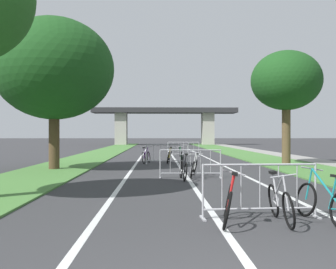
{
  "coord_description": "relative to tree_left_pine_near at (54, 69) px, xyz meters",
  "views": [
    {
      "loc": [
        -1.13,
        -3.45,
        1.62
      ],
      "look_at": [
        -0.38,
        23.61,
        1.59
      ],
      "focal_mm": 42.24,
      "sensor_mm": 36.0,
      "label": 1
    }
  ],
  "objects": [
    {
      "name": "crowd_barrier_third",
      "position": [
        5.21,
        3.36,
        -4.04
      ],
      "size": [
        2.29,
        0.48,
        1.05
      ],
      "rotation": [
        0.0,
        0.0,
        0.02
      ],
      "color": "#ADADB2",
      "rests_on": "ground"
    },
    {
      "name": "grass_verge_left",
      "position": [
        0.06,
        13.05,
        -4.54
      ],
      "size": [
        3.19,
        67.46,
        0.05
      ],
      "primitive_type": "cube",
      "color": "#477A38",
      "rests_on": "ground"
    },
    {
      "name": "lane_stripe_center",
      "position": [
        5.79,
        4.97,
        -4.56
      ],
      "size": [
        0.14,
        39.02,
        0.01
      ],
      "primitive_type": "cube",
      "color": "silver",
      "rests_on": "ground"
    },
    {
      "name": "grass_verge_right",
      "position": [
        11.52,
        13.05,
        -4.54
      ],
      "size": [
        3.19,
        67.46,
        0.05
      ],
      "primitive_type": "cube",
      "color": "#477A38",
      "rests_on": "ground"
    },
    {
      "name": "bicycle_yellow_2",
      "position": [
        5.34,
        3.9,
        -4.19
      ],
      "size": [
        0.45,
        1.73,
        0.91
      ],
      "rotation": [
        0.0,
        0.0,
        3.02
      ],
      "color": "black",
      "rests_on": "ground"
    },
    {
      "name": "tree_right_oak_mid",
      "position": [
        11.34,
        2.24,
        -0.21
      ],
      "size": [
        3.62,
        3.62,
        5.93
      ],
      "color": "brown",
      "rests_on": "ground"
    },
    {
      "name": "bicycle_green_7",
      "position": [
        5.99,
        3.73,
        -4.2
      ],
      "size": [
        0.43,
        1.69,
        0.94
      ],
      "rotation": [
        0.0,
        0.0,
        -0.12
      ],
      "color": "black",
      "rests_on": "ground"
    },
    {
      "name": "crowd_barrier_nearest",
      "position": [
        6.64,
        -10.44,
        -4.04
      ],
      "size": [
        2.3,
        0.57,
        1.05
      ],
      "rotation": [
        0.0,
        0.0,
        0.06
      ],
      "color": "#ADADB2",
      "rests_on": "ground"
    },
    {
      "name": "bicycle_silver_5",
      "position": [
        6.9,
        -10.87,
        -4.19
      ],
      "size": [
        0.44,
        1.66,
        0.95
      ],
      "rotation": [
        0.0,
        0.0,
        3.1
      ],
      "color": "black",
      "rests_on": "ground"
    },
    {
      "name": "lane_stripe_left_lane",
      "position": [
        3.51,
        4.97,
        -4.56
      ],
      "size": [
        0.14,
        39.02,
        0.01
      ],
      "primitive_type": "cube",
      "color": "silver",
      "rests_on": "ground"
    },
    {
      "name": "bicycle_red_1",
      "position": [
        5.95,
        -10.89,
        -4.19
      ],
      "size": [
        0.67,
        1.72,
        0.96
      ],
      "rotation": [
        0.0,
        0.0,
        -0.19
      ],
      "color": "black",
      "rests_on": "ground"
    },
    {
      "name": "crowd_barrier_fourth",
      "position": [
        6.55,
        10.26,
        -4.04
      ],
      "size": [
        2.3,
        0.52,
        1.05
      ],
      "rotation": [
        0.0,
        0.0,
        -0.04
      ],
      "color": "#ADADB2",
      "rests_on": "ground"
    },
    {
      "name": "crowd_barrier_second",
      "position": [
        5.89,
        -3.54,
        -4.04
      ],
      "size": [
        2.29,
        0.45,
        1.05
      ],
      "rotation": [
        0.0,
        0.0,
        -0.01
      ],
      "color": "#ADADB2",
      "rests_on": "ground"
    },
    {
      "name": "overpass_bridge",
      "position": [
        5.79,
        41.21,
        -0.52
      ],
      "size": [
        21.49,
        3.83,
        5.5
      ],
      "color": "#2D2D30",
      "rests_on": "ground"
    },
    {
      "name": "tree_left_pine_near",
      "position": [
        0.0,
        0.0,
        0.0
      ],
      "size": [
        5.41,
        5.41,
        6.87
      ],
      "color": "#4C3823",
      "rests_on": "ground"
    },
    {
      "name": "bicycle_black_4",
      "position": [
        5.6,
        -4.05,
        -4.2
      ],
      "size": [
        0.48,
        1.68,
        0.95
      ],
      "rotation": [
        0.0,
        0.0,
        0.06
      ],
      "color": "black",
      "rests_on": "ground"
    },
    {
      "name": "sidewalk_path_right",
      "position": [
        13.97,
        13.05,
        -4.52
      ],
      "size": [
        1.73,
        67.46,
        0.08
      ],
      "primitive_type": "cube",
      "color": "gray",
      "rests_on": "ground"
    },
    {
      "name": "bicycle_white_0",
      "position": [
        6.07,
        -3.11,
        -4.2
      ],
      "size": [
        0.52,
        1.71,
        1.0
      ],
      "rotation": [
        0.0,
        0.0,
        2.95
      ],
      "color": "black",
      "rests_on": "ground"
    },
    {
      "name": "bicycle_purple_3",
      "position": [
        4.05,
        3.91,
        -4.2
      ],
      "size": [
        0.55,
        1.72,
        0.92
      ],
      "rotation": [
        0.0,
        0.0,
        -0.23
      ],
      "color": "black",
      "rests_on": "ground"
    },
    {
      "name": "lane_stripe_right_lane",
      "position": [
        8.06,
        4.97,
        -4.56
      ],
      "size": [
        0.14,
        39.02,
        0.01
      ],
      "primitive_type": "cube",
      "color": "silver",
      "rests_on": "ground"
    },
    {
      "name": "bicycle_teal_6",
      "position": [
        7.71,
        -10.85,
        -4.19
      ],
      "size": [
        0.53,
        1.73,
        0.99
      ],
      "rotation": [
        0.0,
        0.0,
        0.22
      ],
      "color": "black",
      "rests_on": "ground"
    }
  ]
}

